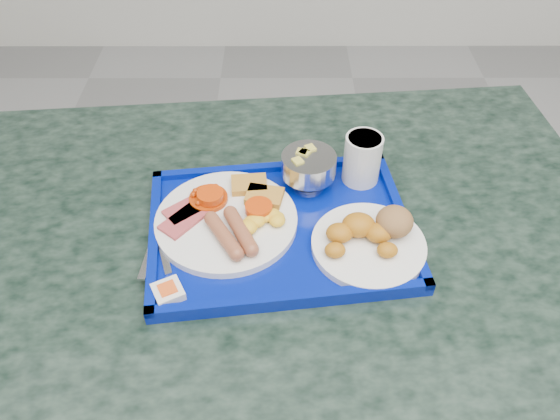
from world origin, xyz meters
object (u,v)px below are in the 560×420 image
Objects in this scene: table at (257,312)px; juice_cup at (362,157)px; main_plate at (231,218)px; tray at (280,230)px; fruit_bowl at (308,166)px; bread_plate at (371,237)px.

table is 0.35m from juice_cup.
main_plate reaches higher than table.
tray is 0.20m from juice_cup.
tray is 0.13m from fruit_bowl.
tray is at bearing -139.79° from juice_cup.
table is 0.30m from bread_plate.
tray is at bearing -114.89° from fruit_bowl.
tray is at bearing -7.39° from main_plate.
table is 0.30m from fruit_bowl.
main_plate is at bearing -153.70° from juice_cup.
main_plate is 2.58× the size of juice_cup.
main_plate is at bearing 172.61° from tray.
table is at bearing -34.73° from main_plate.
bread_plate is at bearing -57.17° from fruit_bowl.
bread_plate is at bearing -90.13° from juice_cup.
table is 0.23m from main_plate.
main_plate reaches higher than tray.
fruit_bowl is 1.04× the size of juice_cup.
fruit_bowl is at bearing 36.41° from main_plate.
table is at bearing -159.70° from tray.
table is 13.97× the size of fruit_bowl.
main_plate is 0.25m from juice_cup.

